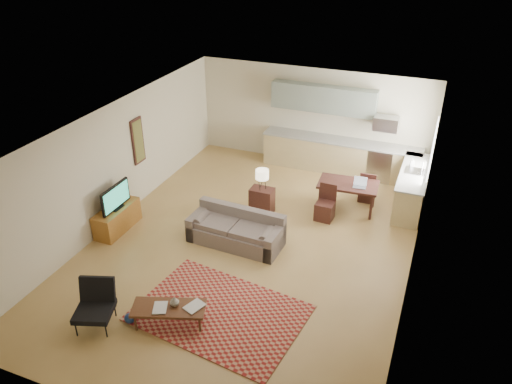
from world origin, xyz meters
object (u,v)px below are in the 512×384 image
at_px(tv_credenza, 117,218).
at_px(dining_table, 347,196).
at_px(sofa, 236,229).
at_px(coffee_table, 169,315).
at_px(console_table, 262,201).
at_px(armchair, 94,308).

xyz_separation_m(tv_credenza, dining_table, (4.54, 2.76, 0.07)).
distance_m(sofa, dining_table, 2.95).
height_order(coffee_table, console_table, console_table).
height_order(tv_credenza, dining_table, dining_table).
bearing_deg(console_table, coffee_table, -91.69).
xyz_separation_m(coffee_table, tv_credenza, (-2.60, 2.17, 0.09)).
xyz_separation_m(tv_credenza, console_table, (2.73, 1.87, 0.04)).
xyz_separation_m(coffee_table, console_table, (0.13, 4.04, 0.13)).
xyz_separation_m(console_table, dining_table, (1.82, 0.89, 0.03)).
bearing_deg(dining_table, coffee_table, -115.50).
bearing_deg(sofa, dining_table, 53.33).
relative_size(coffee_table, armchair, 1.55).
distance_m(coffee_table, console_table, 4.04).
bearing_deg(sofa, console_table, 90.34).
distance_m(armchair, tv_credenza, 3.05).
height_order(armchair, dining_table, armchair).
bearing_deg(coffee_table, tv_credenza, 120.73).
distance_m(console_table, dining_table, 2.02).
distance_m(sofa, tv_credenza, 2.71).
relative_size(sofa, armchair, 2.59).
height_order(armchair, console_table, armchair).
bearing_deg(coffee_table, console_table, 68.74).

